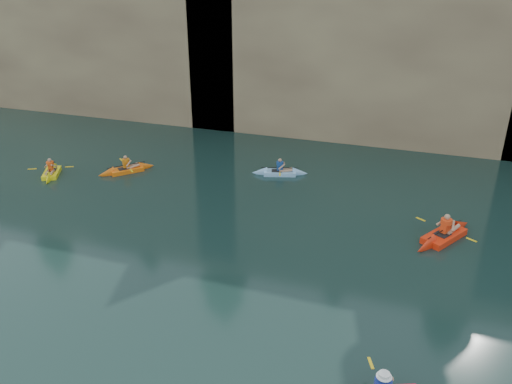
% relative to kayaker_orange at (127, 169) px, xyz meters
% --- Properties ---
extents(cliff, '(70.00, 16.00, 12.00)m').
position_rel_kayaker_orange_xyz_m(cliff, '(9.80, 16.94, 5.86)').
color(cliff, tan).
rests_on(cliff, ground).
extents(cliff_slab_west, '(26.00, 2.40, 10.56)m').
position_rel_kayaker_orange_xyz_m(cliff_slab_west, '(-10.20, 9.54, 5.14)').
color(cliff_slab_west, '#9D8A5F').
rests_on(cliff_slab_west, ground).
extents(cliff_slab_center, '(24.00, 2.40, 11.40)m').
position_rel_kayaker_orange_xyz_m(cliff_slab_center, '(11.80, 9.54, 5.56)').
color(cliff_slab_center, '#9D8A5F').
rests_on(cliff_slab_center, ground).
extents(sea_cave_west, '(4.50, 1.00, 4.00)m').
position_rel_kayaker_orange_xyz_m(sea_cave_west, '(-8.20, 8.89, 1.86)').
color(sea_cave_west, black).
rests_on(sea_cave_west, ground).
extents(sea_cave_center, '(3.50, 1.00, 3.20)m').
position_rel_kayaker_orange_xyz_m(sea_cave_center, '(5.80, 8.89, 1.46)').
color(sea_cave_center, black).
rests_on(sea_cave_center, ground).
extents(kayaker_orange, '(2.47, 2.70, 1.13)m').
position_rel_kayaker_orange_xyz_m(kayaker_orange, '(0.00, 0.00, 0.00)').
color(kayaker_orange, orange).
rests_on(kayaker_orange, ground).
extents(kayaker_red_far, '(2.57, 3.55, 1.35)m').
position_rel_kayaker_orange_xyz_m(kayaker_red_far, '(15.81, -2.04, 0.02)').
color(kayaker_red_far, red).
rests_on(kayaker_red_far, ground).
extents(kayaker_yellow, '(2.01, 2.75, 1.13)m').
position_rel_kayaker_orange_xyz_m(kayaker_yellow, '(-3.45, -1.63, 0.00)').
color(kayaker_yellow, '#FFF115').
rests_on(kayaker_yellow, ground).
extents(kayaker_ltblue_mid, '(2.98, 2.13, 1.11)m').
position_rel_kayaker_orange_xyz_m(kayaker_ltblue_mid, '(7.73, 2.28, -0.00)').
color(kayaker_ltblue_mid, '#92CAF5').
rests_on(kayaker_ltblue_mid, ground).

